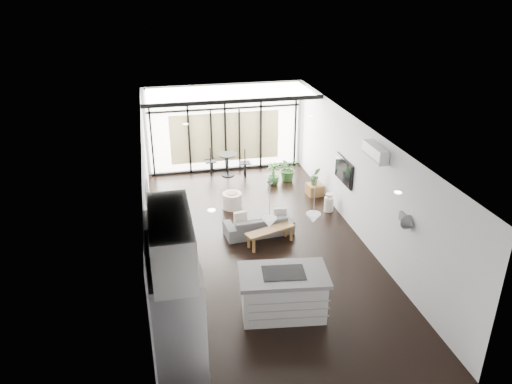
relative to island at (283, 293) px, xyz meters
name	(u,v)px	position (x,y,z in m)	size (l,w,h in m)	color
floor	(259,244)	(0.11, 2.61, -0.45)	(5.00, 10.00, 0.00)	black
ceiling	(259,133)	(0.11, 2.61, 2.35)	(5.00, 10.00, 0.00)	white
wall_left	(147,201)	(-2.39, 2.61, 0.95)	(0.02, 10.00, 2.80)	silver
wall_right	(361,182)	(2.61, 2.61, 0.95)	(0.02, 10.00, 2.80)	silver
wall_back	(225,128)	(0.11, 7.61, 0.95)	(5.00, 0.02, 2.80)	silver
wall_front	(337,337)	(0.11, -2.39, 0.95)	(5.00, 0.02, 2.80)	silver
glazing	(225,129)	(0.11, 7.49, 0.95)	(5.00, 0.20, 2.80)	black
skylight	(229,92)	(0.11, 6.61, 2.32)	(4.70, 1.90, 0.06)	white
neighbour_building	(225,137)	(0.11, 7.56, 0.65)	(3.50, 0.02, 1.60)	#D3D085
island	(283,293)	(0.00, 0.00, 0.00)	(1.66, 0.98, 0.91)	silver
cooktop	(284,273)	(0.00, 0.00, 0.46)	(0.79, 0.53, 0.01)	black
fridge	(179,327)	(-2.01, -1.24, 0.56)	(0.78, 0.98, 2.03)	#A7A7AC
appliance_column	(171,285)	(-2.07, -0.44, 0.80)	(0.65, 0.68, 2.52)	silver
upper_cabinets	(171,241)	(-2.01, -0.89, 1.90)	(0.62, 1.75, 0.86)	silver
pendant_left	(269,222)	(-0.29, -0.04, 1.57)	(0.26, 0.26, 0.18)	white
pendant_right	(313,218)	(0.51, -0.04, 1.57)	(0.26, 0.26, 0.18)	white
sofa	(259,221)	(0.23, 3.15, -0.12)	(1.70, 0.50, 0.66)	#525254
console_bench	(270,237)	(0.38, 2.58, -0.25)	(1.25, 0.31, 0.40)	brown
pouf	(232,201)	(-0.17, 4.71, -0.24)	(0.54, 0.54, 0.43)	silver
crate	(315,190)	(2.31, 5.05, -0.29)	(0.43, 0.43, 0.33)	brown
plant_tall	(288,171)	(1.85, 6.26, -0.15)	(0.70, 0.77, 0.60)	#305C29
plant_med	(273,179)	(1.32, 6.03, -0.26)	(0.39, 0.69, 0.39)	#305C29
plant_crate	(315,181)	(2.31, 5.05, -0.01)	(0.29, 0.53, 0.23)	#305C29
milk_can	(329,202)	(2.36, 3.97, -0.20)	(0.26, 0.26, 0.51)	silver
bistro_set	(228,166)	(0.09, 7.04, -0.12)	(1.37, 0.55, 0.66)	black
tv	(344,171)	(2.57, 3.61, 0.85)	(0.05, 1.10, 0.65)	black
ac_unit	(375,152)	(2.49, 1.81, 2.00)	(0.22, 0.90, 0.30)	white
framed_art	(148,205)	(-2.36, 2.11, 1.10)	(0.04, 0.70, 0.90)	black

